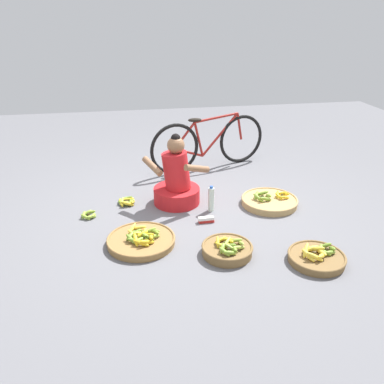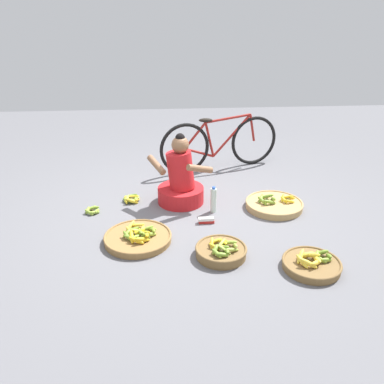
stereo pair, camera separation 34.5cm
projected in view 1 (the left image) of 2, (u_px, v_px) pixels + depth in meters
The scene contains 11 objects.
ground_plane at pixel (189, 214), 4.30m from camera, with size 10.00×10.00×0.00m, color slate.
vendor_woman_front at pixel (176, 182), 4.45m from camera, with size 0.72×0.54×0.81m.
bicycle_leaning at pixel (209, 143), 5.41m from camera, with size 1.65×0.51×0.73m.
banana_basket_mid_left at pixel (141, 240), 3.73m from camera, with size 0.64×0.64×0.15m.
banana_basket_back_left at pixel (227, 249), 3.57m from camera, with size 0.46×0.46×0.16m.
banana_basket_mid_right at pixel (269, 201), 4.49m from camera, with size 0.63×0.63×0.15m.
banana_basket_near_bicycle at pixel (317, 257), 3.47m from camera, with size 0.50×0.50×0.15m.
loose_bananas_near_vendor at pixel (127, 201), 4.52m from camera, with size 0.21×0.22×0.10m.
loose_bananas_front_right at pixel (89, 215), 4.22m from camera, with size 0.18×0.18×0.07m.
water_bottle at pixel (211, 199), 4.31m from camera, with size 0.07×0.07×0.29m.
packet_carton_stack at pixel (206, 220), 4.12m from camera, with size 0.17×0.05×0.06m.
Camera 1 is at (-0.62, -3.76, 2.01)m, focal length 37.38 mm.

